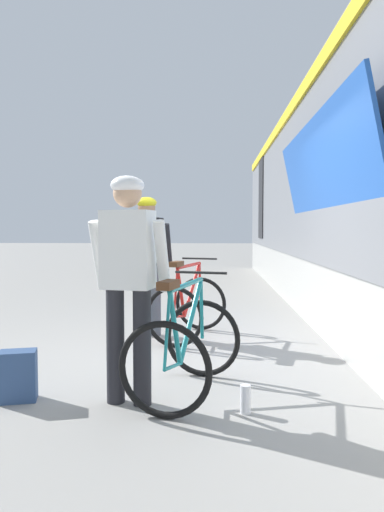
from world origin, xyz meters
The scene contains 7 objects.
ground_plane centered at (0.00, 0.00, 0.00)m, with size 80.00×80.00×0.00m, color gray.
cyclist_near_in_white centered at (-0.34, -1.56, 1.05)m, with size 0.65×0.38×1.76m.
cyclist_far_in_dark centered at (-0.53, 0.81, 1.05)m, with size 0.64×0.37×1.76m.
bicycle_near_teal centered at (0.09, -1.36, 0.40)m, with size 0.95×1.21×0.99m.
bicycle_far_red centered at (0.00, 0.66, 0.40)m, with size 0.97×1.22×0.99m.
backpack_on_platform centered at (-1.22, -1.55, 0.20)m, with size 0.28×0.18×0.40m, color navy.
water_bottle_near_the_bikes centered at (0.56, -1.72, 0.11)m, with size 0.08×0.08×0.21m, color silver.
Camera 1 is at (0.32, -5.14, 1.36)m, focal length 33.07 mm.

